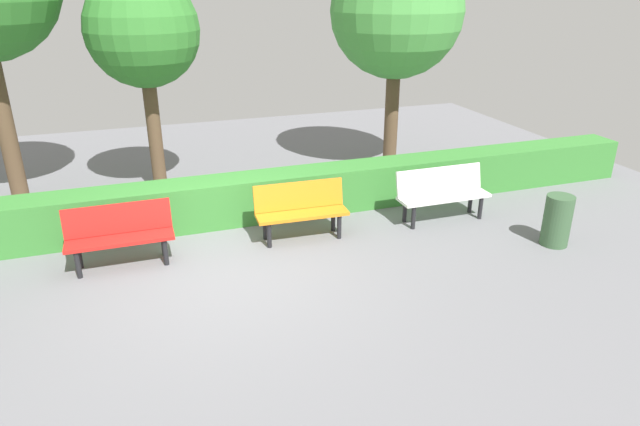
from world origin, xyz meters
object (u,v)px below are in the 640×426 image
bench_white (442,191)px  tree_near (397,12)px  trash_bin (557,220)px  bench_orange (301,208)px  bench_red (120,233)px  tree_mid (143,32)px

bench_white → tree_near: (-0.37, -2.75, 2.65)m
trash_bin → bench_white: bearing=-51.7°
bench_white → trash_bin: size_ratio=1.99×
bench_orange → bench_red: size_ratio=0.98×
tree_mid → trash_bin: (-5.45, 4.26, -2.49)m
tree_near → tree_mid: bearing=-1.0°
tree_mid → trash_bin: tree_mid is taller
tree_near → tree_mid: (4.70, -0.08, -0.25)m
bench_orange → bench_white: bearing=-179.4°
bench_white → bench_orange: bench_orange is taller
tree_near → trash_bin: tree_near is taller
bench_white → bench_red: bench_red is taller
bench_red → tree_near: bearing=-153.5°
tree_near → trash_bin: bearing=100.3°
bench_red → bench_white: bearing=179.5°
tree_near → tree_mid: size_ratio=1.14×
bench_red → trash_bin: 6.35m
tree_mid → bench_orange: bearing=124.7°
bench_white → tree_mid: (4.33, -2.83, 2.40)m
bench_white → bench_orange: (2.42, -0.07, -0.00)m
bench_white → bench_red: size_ratio=1.08×
bench_orange → tree_mid: bearing=-53.1°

